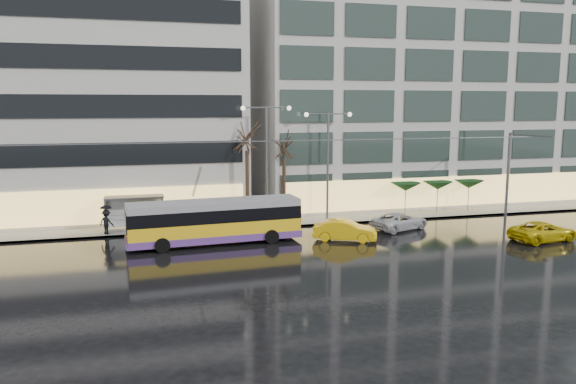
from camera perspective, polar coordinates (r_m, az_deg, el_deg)
name	(u,v)px	position (r m, az deg, el deg)	size (l,w,h in m)	color
ground	(274,262)	(33.61, -1.39, -7.14)	(140.00, 140.00, 0.00)	black
sidewalk	(259,215)	(47.30, -3.01, -2.35)	(80.00, 10.00, 0.15)	gray
kerb	(272,227)	(42.57, -1.63, -3.60)	(80.00, 0.10, 0.15)	slate
building_left	(29,81)	(51.15, -24.86, 10.17)	(34.00, 14.00, 22.00)	#B6B4AE
building_right	(418,69)	(57.07, 13.10, 12.04)	(32.00, 14.00, 25.00)	#B6B4AE
trolleybus	(215,223)	(37.90, -7.45, -3.12)	(11.66, 4.72, 5.35)	yellow
catenary	(262,175)	(40.58, -2.67, 1.76)	(42.24, 5.12, 7.00)	#595B60
bus_shelter	(129,205)	(42.73, -15.84, -1.32)	(4.20, 1.60, 2.51)	#595B60
street_lamp_near	(266,148)	(43.40, -2.20, 4.53)	(3.96, 0.36, 9.03)	#595B60
street_lamp_far	(328,150)	(44.79, 4.07, 4.30)	(3.96, 0.36, 8.53)	#595B60
tree_a	(247,133)	(43.22, -4.22, 5.95)	(3.20, 3.20, 8.40)	black
tree_b	(284,142)	(44.11, -0.41, 5.14)	(3.20, 3.20, 7.70)	black
parasol_a	(406,187)	(48.06, 11.87, 0.52)	(2.50, 2.50, 2.65)	#595B60
parasol_b	(438,186)	(49.47, 14.97, 0.64)	(2.50, 2.50, 2.65)	#595B60
parasol_c	(469,184)	(51.03, 17.90, 0.76)	(2.50, 2.50, 2.65)	#595B60
taxi_b	(345,230)	(38.85, 5.81, -3.89)	(1.52, 4.36, 1.44)	yellow
taxi_c	(543,231)	(42.36, 24.50, -3.65)	(2.23, 4.84, 1.35)	gold
sedan_silver	(400,221)	(42.82, 11.28, -2.92)	(2.15, 4.66, 1.29)	silver
pedestrian_a	(160,211)	(42.24, -12.90, -1.85)	(1.10, 1.12, 2.19)	black
pedestrian_b	(179,218)	(41.95, -10.98, -2.65)	(0.93, 0.78, 1.72)	black
pedestrian_c	(106,219)	(41.83, -17.97, -2.60)	(1.31, 1.19, 2.11)	black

